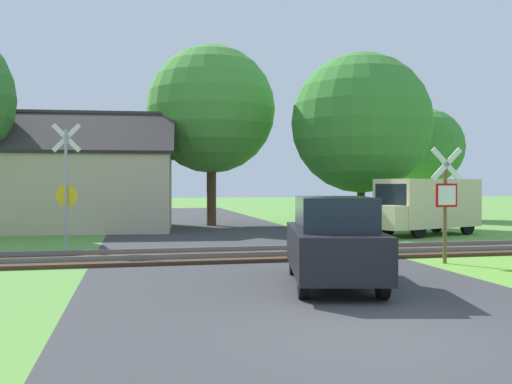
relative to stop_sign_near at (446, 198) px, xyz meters
name	(u,v)px	position (x,y,z in m)	size (l,w,h in m)	color
ground_plane	(375,341)	(-4.72, -6.31, -1.68)	(160.00, 160.00, 0.00)	#5B933D
road_asphalt	(324,308)	(-4.72, -4.31, -1.67)	(8.30, 80.00, 0.01)	#38383A
rail_track	(246,255)	(-4.72, 2.40, -1.62)	(60.00, 2.60, 0.22)	#422D1E
stop_sign_near	(446,198)	(0.00, 0.00, 0.00)	(0.88, 0.15, 2.98)	brown
crossing_sign_far	(66,182)	(-9.76, 4.63, 0.41)	(0.87, 0.20, 3.86)	#9E9EA5
house	(81,188)	(-10.11, 13.35, 0.19)	(8.81, 6.78, 5.33)	#C6B293
tree_far	(426,147)	(8.83, 17.16, 2.53)	(4.40, 4.40, 6.42)	#513823
tree_center	(211,110)	(-4.06, 14.67, 4.02)	(6.26, 6.26, 8.84)	#513823
tree_right	(361,123)	(2.48, 11.52, 3.17)	(6.44, 6.44, 8.08)	#513823
mail_truck	(425,204)	(3.56, 7.58, -0.44)	(5.24, 3.44, 2.24)	beige
parked_car	(333,241)	(-3.89, -2.41, -0.78)	(2.45, 4.26, 1.78)	black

